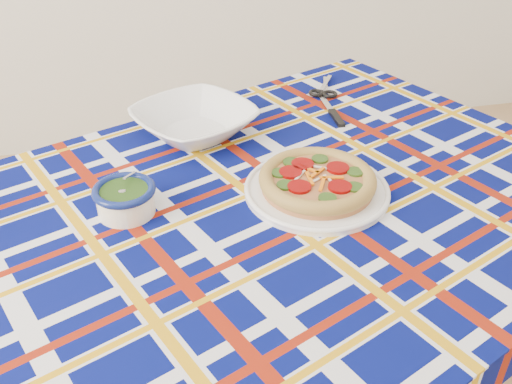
{
  "coord_description": "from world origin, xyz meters",
  "views": [
    {
      "loc": [
        -0.05,
        -0.47,
        1.3
      ],
      "look_at": [
        0.15,
        0.39,
        0.71
      ],
      "focal_mm": 40.0,
      "sensor_mm": 36.0,
      "label": 1
    }
  ],
  "objects": [
    {
      "name": "main_focaccia_plate",
      "position": [
        0.27,
        0.39,
        0.72
      ],
      "size": [
        0.36,
        0.36,
        0.06
      ],
      "primitive_type": null,
      "rotation": [
        0.0,
        0.0,
        0.3
      ],
      "color": "#B36E3F",
      "rests_on": "tablecloth"
    },
    {
      "name": "kitchen_scissors",
      "position": [
        0.45,
        0.88,
        0.7
      ],
      "size": [
        0.14,
        0.18,
        0.01
      ],
      "primitive_type": null,
      "rotation": [
        0.0,
        0.0,
        1.14
      ],
      "color": "silver",
      "rests_on": "tablecloth"
    },
    {
      "name": "dining_table",
      "position": [
        0.09,
        0.34,
        0.62
      ],
      "size": [
        1.71,
        1.43,
        0.69
      ],
      "rotation": [
        0.0,
        0.0,
        0.41
      ],
      "color": "brown",
      "rests_on": "floor"
    },
    {
      "name": "table_knife",
      "position": [
        0.41,
        0.78,
        0.7
      ],
      "size": [
        0.03,
        0.21,
        0.01
      ],
      "primitive_type": null,
      "rotation": [
        0.0,
        0.0,
        1.54
      ],
      "color": "silver",
      "rests_on": "tablecloth"
    },
    {
      "name": "tablecloth",
      "position": [
        0.09,
        0.34,
        0.65
      ],
      "size": [
        1.75,
        1.47,
        0.1
      ],
      "primitive_type": null,
      "rotation": [
        0.0,
        0.0,
        0.41
      ],
      "color": "#040B53",
      "rests_on": "dining_table"
    },
    {
      "name": "pesto_bowl",
      "position": [
        -0.09,
        0.41,
        0.73
      ],
      "size": [
        0.16,
        0.16,
        0.07
      ],
      "primitive_type": null,
      "rotation": [
        0.0,
        0.0,
        0.56
      ],
      "color": "#19340E",
      "rests_on": "tablecloth"
    },
    {
      "name": "serving_bowl",
      "position": [
        0.07,
        0.69,
        0.73
      ],
      "size": [
        0.35,
        0.35,
        0.06
      ],
      "primitive_type": "imported",
      "rotation": [
        0.0,
        0.0,
        0.5
      ],
      "color": "white",
      "rests_on": "tablecloth"
    }
  ]
}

